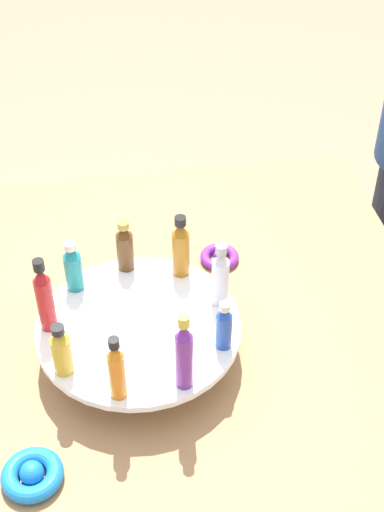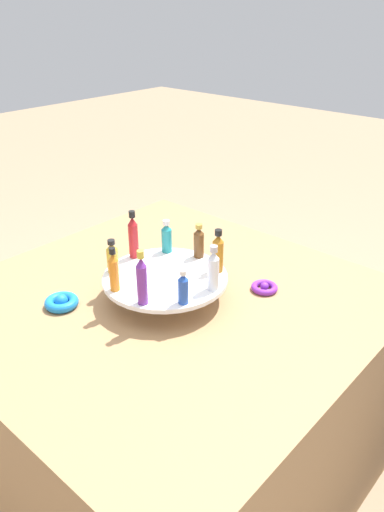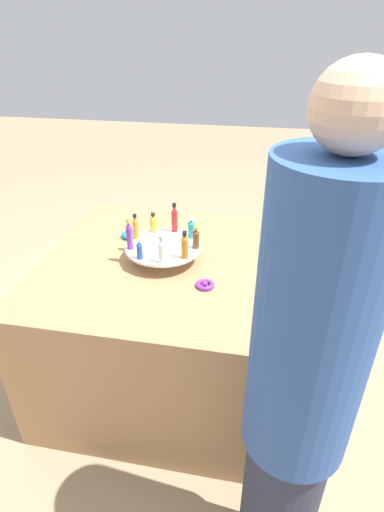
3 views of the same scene
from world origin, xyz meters
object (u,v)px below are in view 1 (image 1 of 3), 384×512
(bottle_clear, at_px, (220,277))
(bottle_brown, at_px, (125,247))
(bottle_purple, at_px, (184,354))
(bottle_amber, at_px, (181,248))
(display_stand, at_px, (139,332))
(bottle_orange, at_px, (117,370))
(bottle_gold, at_px, (61,351))
(ribbon_bow_purple, at_px, (220,257))
(bottle_blue, at_px, (224,327))
(ribbon_bow_blue, at_px, (32,475))
(bottle_teal, at_px, (73,267))
(bottle_red, at_px, (45,298))

(bottle_clear, height_order, bottle_brown, bottle_clear)
(bottle_purple, height_order, bottle_amber, bottle_purple)
(display_stand, bearing_deg, bottle_purple, -157.68)
(display_stand, height_order, bottle_amber, bottle_amber)
(bottle_purple, bearing_deg, bottle_orange, 92.32)
(bottle_gold, height_order, ribbon_bow_purple, bottle_gold)
(bottle_blue, relative_size, ribbon_bow_blue, 1.01)
(display_stand, xyz_separation_m, bottle_teal, (0.11, 0.10, 0.06))
(bottle_orange, xyz_separation_m, bottle_purple, (0.00, -0.10, 0.01))
(bottle_orange, relative_size, bottle_blue, 1.31)
(ribbon_bow_purple, bearing_deg, bottle_clear, 168.29)
(ribbon_bow_blue, height_order, ribbon_bow_purple, ribbon_bow_blue)
(display_stand, bearing_deg, bottle_clear, -77.68)
(bottle_blue, relative_size, ribbon_bow_purple, 1.21)
(bottle_amber, relative_size, bottle_red, 0.87)
(bottle_orange, distance_m, bottle_teal, 0.25)
(display_stand, distance_m, bottle_gold, 0.16)
(bottle_brown, height_order, ribbon_bow_purple, bottle_brown)
(bottle_gold, bearing_deg, bottle_purple, -107.68)
(bottle_blue, relative_size, bottle_red, 0.64)
(bottle_blue, xyz_separation_m, bottle_brown, (0.21, 0.13, 0.01))
(bottle_clear, xyz_separation_m, bottle_teal, (0.08, 0.24, -0.01))
(ribbon_bow_blue, distance_m, ribbon_bow_purple, 0.56)
(bottle_blue, bearing_deg, bottle_clear, -7.68)
(display_stand, bearing_deg, bottle_amber, -37.68)
(bottle_orange, xyz_separation_m, bottle_amber, (0.25, -0.13, 0.00))
(bottle_blue, xyz_separation_m, bottle_clear, (0.10, -0.01, 0.01))
(bottle_blue, height_order, bottle_red, bottle_red)
(bottle_amber, distance_m, bottle_teal, 0.19)
(bottle_blue, xyz_separation_m, ribbon_bow_purple, (0.28, -0.05, -0.10))
(display_stand, relative_size, ribbon_bow_purple, 4.49)
(bottle_clear, xyz_separation_m, bottle_gold, (-0.11, 0.26, -0.01))
(bottle_red, xyz_separation_m, bottle_gold, (-0.10, -0.02, -0.02))
(bottle_orange, relative_size, bottle_amber, 0.97)
(bottle_teal, xyz_separation_m, bottle_gold, (-0.19, 0.02, -0.00))
(bottle_amber, bearing_deg, bottle_brown, 72.32)
(bottle_gold, bearing_deg, bottle_brown, -27.68)
(bottle_orange, xyz_separation_m, bottle_red, (0.16, 0.10, 0.01))
(display_stand, xyz_separation_m, bottle_clear, (0.03, -0.14, 0.08))
(bottle_brown, bearing_deg, bottle_orange, 172.32)
(bottle_brown, bearing_deg, ribbon_bow_purple, -69.15)
(display_stand, distance_m, bottle_clear, 0.16)
(bottle_purple, height_order, bottle_brown, bottle_purple)
(bottle_teal, distance_m, ribbon_bow_purple, 0.32)
(ribbon_bow_blue, bearing_deg, bottle_blue, -64.31)
(bottle_red, bearing_deg, bottle_amber, -67.68)
(ribbon_bow_purple, bearing_deg, bottle_purple, 160.35)
(bottle_orange, height_order, bottle_brown, bottle_orange)
(bottle_amber, bearing_deg, ribbon_bow_purple, -42.14)
(bottle_orange, distance_m, bottle_purple, 0.10)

